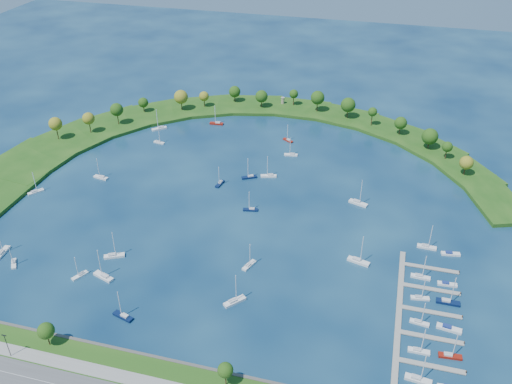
% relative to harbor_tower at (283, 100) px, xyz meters
% --- Properties ---
extents(ground, '(700.00, 700.00, 0.00)m').
position_rel_harbor_tower_xyz_m(ground, '(7.49, -121.19, -4.29)').
color(ground, '#071F41').
rests_on(ground, ground).
extents(breakwater, '(286.74, 247.64, 2.00)m').
position_rel_harbor_tower_xyz_m(breakwater, '(-38.84, -72.47, -3.30)').
color(breakwater, '#1A4913').
rests_on(breakwater, ground).
extents(breakwater_trees, '(238.86, 93.10, 14.07)m').
position_rel_harbor_tower_xyz_m(breakwater_trees, '(-1.70, -32.82, 6.16)').
color(breakwater_trees, '#382314').
rests_on(breakwater_trees, breakwater).
extents(harbor_tower, '(2.60, 2.60, 4.47)m').
position_rel_harbor_tower_xyz_m(harbor_tower, '(0.00, 0.00, 0.00)').
color(harbor_tower, gray).
rests_on(harbor_tower, breakwater).
extents(dock_system, '(24.28, 82.00, 1.60)m').
position_rel_harbor_tower_xyz_m(dock_system, '(92.79, -182.19, -3.94)').
color(dock_system, gray).
rests_on(dock_system, ground).
extents(moored_boat_0, '(8.78, 4.48, 12.42)m').
position_rel_harbor_tower_xyz_m(moored_boat_0, '(13.50, -93.65, -3.37)').
color(moored_boat_0, white).
rests_on(moored_boat_0, ground).
extents(moored_boat_1, '(7.96, 8.59, 13.47)m').
position_rel_harbor_tower_xyz_m(moored_boat_1, '(23.67, -189.80, -3.34)').
color(moored_boat_1, white).
rests_on(moored_boat_1, ground).
extents(moored_boat_2, '(4.72, 7.92, 11.25)m').
position_rel_harbor_tower_xyz_m(moored_boat_2, '(23.23, -167.38, -3.40)').
color(moored_boat_2, white).
rests_on(moored_boat_2, ground).
extents(moored_boat_3, '(8.15, 5.87, 11.85)m').
position_rel_harbor_tower_xyz_m(moored_boat_3, '(3.80, -97.51, -3.39)').
color(moored_boat_3, '#09183D').
rests_on(moored_boat_3, ground).
extents(moored_boat_4, '(8.64, 8.32, 13.78)m').
position_rel_harbor_tower_xyz_m(moored_boat_4, '(-66.38, -55.17, -3.33)').
color(moored_boat_4, white).
rests_on(moored_boat_4, ground).
extents(moored_boat_5, '(9.92, 5.07, 14.04)m').
position_rel_harbor_tower_xyz_m(moored_boat_5, '(67.39, -152.95, -3.32)').
color(moored_boat_5, white).
rests_on(moored_boat_5, ground).
extents(moored_boat_6, '(8.45, 3.62, 12.03)m').
position_rel_harbor_tower_xyz_m(moored_boat_6, '(-72.47, -118.40, -3.38)').
color(moored_boat_6, white).
rests_on(moored_boat_6, ground).
extents(moored_boat_7, '(8.79, 3.01, 12.70)m').
position_rel_harbor_tower_xyz_m(moored_boat_7, '(-34.27, -38.72, -3.36)').
color(moored_boat_7, maroon).
rests_on(moored_boat_7, ground).
extents(moored_boat_8, '(7.53, 3.44, 10.69)m').
position_rel_harbor_tower_xyz_m(moored_boat_8, '(12.67, -127.01, -3.42)').
color(moored_boat_8, '#09183D').
rests_on(moored_boat_8, ground).
extents(moored_boat_9, '(7.08, 5.59, 10.51)m').
position_rel_harbor_tower_xyz_m(moored_boat_9, '(14.59, -49.86, -3.42)').
color(moored_boat_9, maroon).
rests_on(moored_boat_9, ground).
extents(moored_boat_10, '(9.79, 5.59, 13.88)m').
position_rel_harbor_tower_xyz_m(moored_boat_10, '(62.49, -107.77, -3.32)').
color(moored_boat_10, white).
rests_on(moored_boat_10, ground).
extents(moored_boat_11, '(9.81, 5.61, 13.91)m').
position_rel_harbor_tower_xyz_m(moored_boat_11, '(-32.40, -189.87, -3.32)').
color(moored_boat_11, white).
rests_on(moored_boat_11, ground).
extents(moored_boat_12, '(6.98, 2.86, 9.96)m').
position_rel_harbor_tower_xyz_m(moored_boat_12, '(-59.11, -72.41, -3.44)').
color(moored_boat_12, white).
rests_on(moored_boat_12, ground).
extents(moored_boat_13, '(8.95, 6.15, 12.91)m').
position_rel_harbor_tower_xyz_m(moored_boat_13, '(-34.59, -176.55, -3.36)').
color(moored_boat_13, white).
rests_on(moored_boat_13, ground).
extents(moored_boat_14, '(5.48, 6.72, 10.07)m').
position_rel_harbor_tower_xyz_m(moored_boat_14, '(-73.22, -192.13, -3.43)').
color(moored_boat_14, white).
rests_on(moored_boat_14, ground).
extents(moored_boat_15, '(3.22, 7.65, 10.91)m').
position_rel_harbor_tower_xyz_m(moored_boat_15, '(-9.27, -107.93, -3.41)').
color(moored_boat_15, '#09183D').
rests_on(moored_boat_15, ground).
extents(moored_boat_16, '(6.59, 7.81, 11.83)m').
position_rel_harbor_tower_xyz_m(moored_boat_16, '(-97.56, -140.11, -3.39)').
color(moored_boat_16, white).
rests_on(moored_boat_16, ground).
extents(moored_boat_17, '(8.81, 4.66, 12.47)m').
position_rel_harbor_tower_xyz_m(moored_boat_17, '(-14.40, -208.17, -3.37)').
color(moored_boat_17, '#09183D').
rests_on(moored_boat_17, ground).
extents(moored_boat_18, '(3.36, 9.44, 13.60)m').
position_rel_harbor_tower_xyz_m(moored_boat_18, '(-82.47, -187.35, -3.33)').
color(moored_boat_18, white).
rests_on(moored_boat_18, ground).
extents(moored_boat_19, '(7.83, 3.26, 11.16)m').
position_rel_harbor_tower_xyz_m(moored_boat_19, '(20.05, -67.19, -3.41)').
color(moored_boat_19, white).
rests_on(moored_boat_19, ground).
extents(moored_boat_20, '(5.03, 7.20, 10.41)m').
position_rel_harbor_tower_xyz_m(moored_boat_20, '(-42.18, -191.69, -3.43)').
color(moored_boat_20, white).
rests_on(moored_boat_20, ground).
extents(docked_boat_0, '(9.06, 3.52, 12.97)m').
position_rel_harbor_tower_xyz_m(docked_boat_0, '(93.00, -209.13, -3.35)').
color(docked_boat_0, white).
rests_on(docked_boat_0, ground).
extents(docked_boat_2, '(7.59, 2.13, 11.16)m').
position_rel_harbor_tower_xyz_m(docked_boat_2, '(93.02, -196.54, -3.41)').
color(docked_boat_2, white).
rests_on(docked_boat_2, ground).
extents(docked_boat_3, '(8.12, 2.86, 11.71)m').
position_rel_harbor_tower_xyz_m(docked_boat_3, '(103.51, -196.05, -3.39)').
color(docked_boat_3, maroon).
rests_on(docked_boat_3, ground).
extents(docked_boat_4, '(7.33, 2.98, 10.47)m').
position_rel_harbor_tower_xyz_m(docked_boat_4, '(93.03, -182.56, -3.42)').
color(docked_boat_4, white).
rests_on(docked_boat_4, ground).
extents(docked_boat_5, '(9.23, 3.71, 1.83)m').
position_rel_harbor_tower_xyz_m(docked_boat_5, '(103.46, -182.81, -3.62)').
color(docked_boat_5, white).
rests_on(docked_boat_5, ground).
extents(docked_boat_6, '(7.41, 3.05, 10.57)m').
position_rel_harbor_tower_xyz_m(docked_boat_6, '(93.03, -169.03, -3.42)').
color(docked_boat_6, white).
rests_on(docked_boat_6, ground).
extents(docked_boat_7, '(8.98, 2.58, 13.18)m').
position_rel_harbor_tower_xyz_m(docked_boat_7, '(103.50, -168.70, -3.35)').
color(docked_boat_7, '#09183D').
rests_on(docked_boat_7, ground).
extents(docked_boat_8, '(7.98, 2.62, 11.57)m').
position_rel_harbor_tower_xyz_m(docked_boat_8, '(93.02, -156.25, -3.40)').
color(docked_boat_8, white).
rests_on(docked_boat_8, ground).
extents(docked_boat_9, '(7.79, 2.55, 1.57)m').
position_rel_harbor_tower_xyz_m(docked_boat_9, '(103.48, -157.97, -3.71)').
color(docked_boat_9, white).
rests_on(docked_boat_9, ground).
extents(docked_boat_10, '(8.39, 2.67, 12.19)m').
position_rel_harbor_tower_xyz_m(docked_boat_10, '(95.41, -135.16, -3.38)').
color(docked_boat_10, white).
rests_on(docked_boat_10, ground).
extents(docked_boat_11, '(8.32, 3.50, 1.64)m').
position_rel_harbor_tower_xyz_m(docked_boat_11, '(105.37, -137.36, -3.69)').
color(docked_boat_11, white).
rests_on(docked_boat_11, ground).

